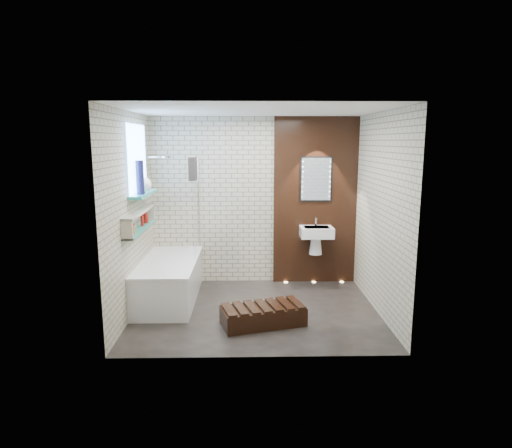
{
  "coord_description": "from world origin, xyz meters",
  "views": [
    {
      "loc": [
        -0.12,
        -5.65,
        2.23
      ],
      "look_at": [
        0.0,
        0.15,
        1.15
      ],
      "focal_mm": 31.35,
      "sensor_mm": 36.0,
      "label": 1
    }
  ],
  "objects_px": {
    "washbasin": "(316,236)",
    "led_mirror": "(316,179)",
    "bathtub": "(169,280)",
    "walnut_step": "(263,316)",
    "bath_screen": "(196,206)"
  },
  "relations": [
    {
      "from": "bath_screen",
      "to": "walnut_step",
      "type": "distance_m",
      "value": 2.02
    },
    {
      "from": "bathtub",
      "to": "walnut_step",
      "type": "relative_size",
      "value": 1.73
    },
    {
      "from": "bathtub",
      "to": "washbasin",
      "type": "relative_size",
      "value": 3.0
    },
    {
      "from": "washbasin",
      "to": "led_mirror",
      "type": "xyz_separation_m",
      "value": [
        0.0,
        0.16,
        0.86
      ]
    },
    {
      "from": "led_mirror",
      "to": "bath_screen",
      "type": "bearing_deg",
      "value": -169.34
    },
    {
      "from": "washbasin",
      "to": "bathtub",
      "type": "bearing_deg",
      "value": -163.99
    },
    {
      "from": "led_mirror",
      "to": "walnut_step",
      "type": "distance_m",
      "value": 2.45
    },
    {
      "from": "bathtub",
      "to": "bath_screen",
      "type": "xyz_separation_m",
      "value": [
        0.35,
        0.44,
        0.99
      ]
    },
    {
      "from": "led_mirror",
      "to": "walnut_step",
      "type": "xyz_separation_m",
      "value": [
        -0.88,
        -1.69,
        -1.54
      ]
    },
    {
      "from": "washbasin",
      "to": "walnut_step",
      "type": "xyz_separation_m",
      "value": [
        -0.88,
        -1.53,
        -0.68
      ]
    },
    {
      "from": "washbasin",
      "to": "led_mirror",
      "type": "distance_m",
      "value": 0.88
    },
    {
      "from": "bathtub",
      "to": "walnut_step",
      "type": "bearing_deg",
      "value": -34.85
    },
    {
      "from": "washbasin",
      "to": "bath_screen",
      "type": "bearing_deg",
      "value": -174.22
    },
    {
      "from": "washbasin",
      "to": "walnut_step",
      "type": "bearing_deg",
      "value": -119.78
    },
    {
      "from": "bath_screen",
      "to": "walnut_step",
      "type": "xyz_separation_m",
      "value": [
        0.94,
        -1.34,
        -1.17
      ]
    }
  ]
}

